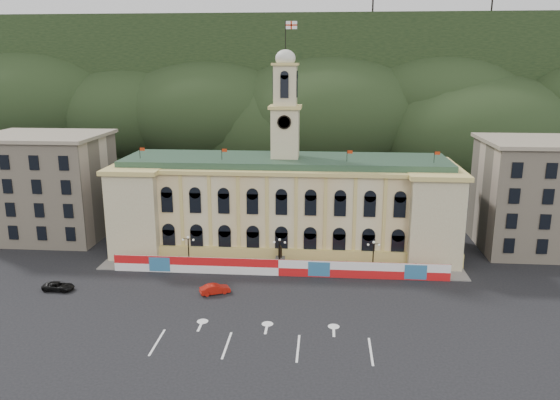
# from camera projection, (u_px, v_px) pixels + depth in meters

# --- Properties ---
(ground) EXTENTS (260.00, 260.00, 0.00)m
(ground) POSITION_uv_depth(u_px,v_px,m) (268.00, 322.00, 66.59)
(ground) COLOR black
(ground) RESTS_ON ground
(lane_markings) EXTENTS (26.00, 10.00, 0.02)m
(lane_markings) POSITION_uv_depth(u_px,v_px,m) (263.00, 342.00, 61.76)
(lane_markings) COLOR white
(lane_markings) RESTS_ON ground
(hill_ridge) EXTENTS (230.00, 80.00, 64.00)m
(hill_ridge) POSITION_uv_depth(u_px,v_px,m) (306.00, 98.00, 179.66)
(hill_ridge) COLOR black
(hill_ridge) RESTS_ON ground
(city_hall) EXTENTS (56.20, 17.60, 37.10)m
(city_hall) POSITION_uv_depth(u_px,v_px,m) (285.00, 203.00, 91.36)
(city_hall) COLOR beige
(city_hall) RESTS_ON ground
(side_building_left) EXTENTS (21.00, 17.00, 18.60)m
(side_building_left) POSITION_uv_depth(u_px,v_px,m) (47.00, 186.00, 97.66)
(side_building_left) COLOR #BFAD93
(side_building_left) RESTS_ON ground
(side_building_right) EXTENTS (21.00, 17.00, 18.60)m
(side_building_right) POSITION_uv_depth(u_px,v_px,m) (544.00, 195.00, 90.71)
(side_building_right) COLOR #BFAD93
(side_building_right) RESTS_ON ground
(hoarding_fence) EXTENTS (50.00, 0.44, 2.50)m
(hoarding_fence) POSITION_uv_depth(u_px,v_px,m) (279.00, 268.00, 80.84)
(hoarding_fence) COLOR red
(hoarding_fence) RESTS_ON ground
(pavement) EXTENTS (56.00, 5.50, 0.16)m
(pavement) POSITION_uv_depth(u_px,v_px,m) (280.00, 268.00, 83.72)
(pavement) COLOR slate
(pavement) RESTS_ON ground
(statue) EXTENTS (1.40, 1.40, 3.72)m
(statue) POSITION_uv_depth(u_px,v_px,m) (280.00, 261.00, 83.69)
(statue) COLOR #595651
(statue) RESTS_ON ground
(lamp_left) EXTENTS (1.96, 0.44, 5.15)m
(lamp_left) POSITION_uv_depth(u_px,v_px,m) (189.00, 249.00, 83.39)
(lamp_left) COLOR black
(lamp_left) RESTS_ON ground
(lamp_center) EXTENTS (1.96, 0.44, 5.15)m
(lamp_center) POSITION_uv_depth(u_px,v_px,m) (280.00, 252.00, 82.26)
(lamp_center) COLOR black
(lamp_center) RESTS_ON ground
(lamp_right) EXTENTS (1.96, 0.44, 5.15)m
(lamp_right) POSITION_uv_depth(u_px,v_px,m) (373.00, 254.00, 81.13)
(lamp_right) COLOR black
(lamp_right) RESTS_ON ground
(red_sedan) EXTENTS (4.59, 5.23, 1.36)m
(red_sedan) POSITION_uv_depth(u_px,v_px,m) (215.00, 289.00, 74.58)
(red_sedan) COLOR #A5150B
(red_sedan) RESTS_ON ground
(black_suv) EXTENTS (2.21, 4.40, 1.19)m
(black_suv) POSITION_uv_depth(u_px,v_px,m) (58.00, 286.00, 75.67)
(black_suv) COLOR black
(black_suv) RESTS_ON ground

